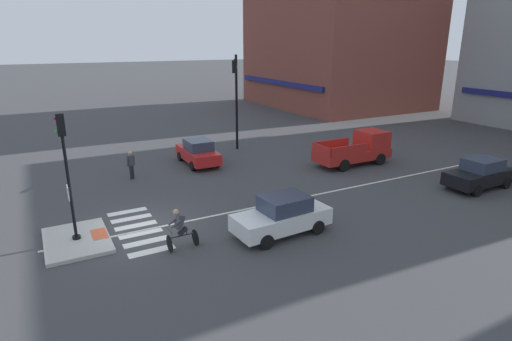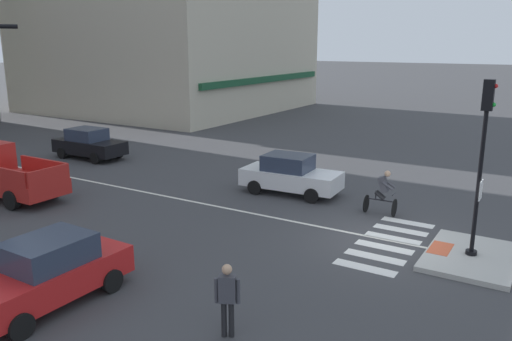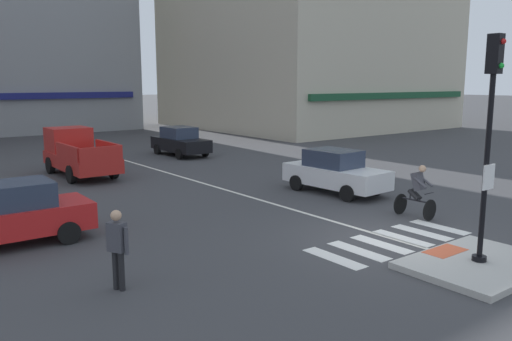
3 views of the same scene
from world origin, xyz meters
name	(u,v)px [view 1 (image 1 of 3)]	position (x,y,z in m)	size (l,w,h in m)	color
ground_plane	(142,229)	(0.00, 0.00, 0.00)	(300.00, 300.00, 0.00)	#3D3D3F
traffic_island	(77,240)	(0.00, -2.58, 0.07)	(3.40, 2.42, 0.15)	#B2AFA8
tactile_pad_front	(99,234)	(0.00, -1.72, 0.15)	(1.10, 0.60, 0.01)	#DB5B38
signal_pole	(66,166)	(0.00, -2.59, 3.18)	(0.44, 0.38, 5.04)	black
crosswalk_stripe_a	(127,212)	(-2.19, -0.15, 0.00)	(0.44, 1.80, 0.01)	silver
crosswalk_stripe_b	(131,218)	(-1.31, -0.15, 0.00)	(0.44, 1.80, 0.01)	silver
crosswalk_stripe_c	(136,225)	(-0.44, -0.15, 0.00)	(0.44, 1.80, 0.01)	silver
crosswalk_stripe_d	(141,233)	(0.44, -0.15, 0.00)	(0.44, 1.80, 0.01)	silver
crosswalk_stripe_e	(146,242)	(1.31, -0.15, 0.00)	(0.44, 1.80, 0.01)	silver
crosswalk_stripe_f	(152,251)	(2.19, -0.15, 0.00)	(0.44, 1.80, 0.01)	silver
lane_centre_line	(330,192)	(0.18, 10.00, 0.00)	(0.14, 28.00, 0.01)	silver
traffic_light_mast	(236,90)	(-9.88, 9.31, 4.39)	(3.86, 2.15, 6.79)	black
building_corner_right	(337,41)	(-24.95, 30.10, 7.68)	(19.24, 16.43, 15.32)	brown
car_white_eastbound_mid	(282,215)	(3.23, 5.07, 0.81)	(2.02, 4.19, 1.64)	white
car_red_cross_left	(198,152)	(-8.11, 5.67, 0.81)	(4.12, 1.89, 1.64)	red
car_black_eastbound_distant	(480,174)	(3.49, 17.53, 0.81)	(1.89, 4.12, 1.64)	black
pickup_truck_red_westbound_distant	(358,149)	(-3.27, 14.88, 0.98)	(2.07, 5.10, 2.08)	red
cyclist	(180,228)	(2.55, 0.92, 0.87)	(0.69, 1.11, 1.68)	black
pedestrian_at_curb_left	(131,163)	(-7.05, 1.17, 0.98)	(0.36, 0.50, 1.67)	black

